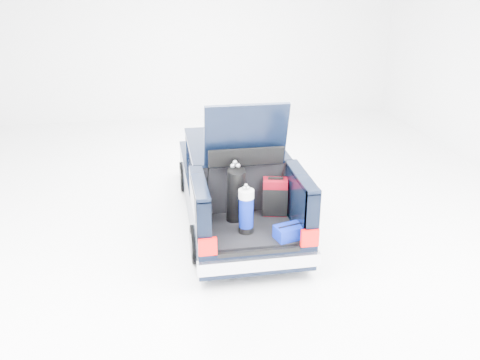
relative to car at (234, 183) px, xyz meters
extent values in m
plane|color=white|center=(0.00, -0.11, -0.67)|extent=(14.00, 14.00, 0.00)
cube|color=black|center=(0.00, 0.54, -0.17)|extent=(1.75, 3.00, 0.70)
cube|color=black|center=(0.00, 2.11, -0.27)|extent=(1.70, 0.30, 0.50)
cube|color=silver|center=(0.00, 2.25, -0.34)|extent=(1.72, 0.10, 0.22)
cube|color=black|center=(0.00, 0.04, 0.45)|extent=(1.55, 1.95, 0.54)
cube|color=black|center=(0.00, 0.04, 0.74)|extent=(1.62, 2.05, 0.06)
cube|color=black|center=(0.00, -1.61, -0.32)|extent=(1.75, 1.30, 0.40)
cube|color=black|center=(0.00, -1.59, -0.10)|extent=(1.32, 1.18, 0.05)
cube|color=black|center=(-0.78, -1.61, 0.30)|extent=(0.20, 1.30, 0.85)
cube|color=black|center=(0.78, -1.61, 0.30)|extent=(0.20, 1.30, 0.85)
cube|color=black|center=(-0.78, -1.61, 0.74)|extent=(0.20, 1.30, 0.06)
cube|color=black|center=(0.78, -1.61, 0.74)|extent=(0.20, 1.30, 0.06)
cube|color=black|center=(0.00, -0.99, 0.30)|extent=(1.36, 0.08, 0.84)
cube|color=silver|center=(0.00, -2.29, -0.29)|extent=(1.80, 0.12, 0.20)
cube|color=#BE0A08|center=(-0.74, -2.26, 0.05)|extent=(0.26, 0.07, 0.26)
cube|color=#BE0A08|center=(0.74, -2.26, 0.05)|extent=(0.26, 0.07, 0.26)
cube|color=black|center=(0.00, -2.25, -0.12)|extent=(1.20, 0.06, 0.06)
cube|color=black|center=(0.00, -1.16, 1.29)|extent=(1.28, 0.33, 1.03)
cube|color=black|center=(0.00, -1.12, 1.43)|extent=(0.95, 0.17, 0.54)
cylinder|color=black|center=(-0.82, 1.34, -0.36)|extent=(0.20, 0.62, 0.62)
cylinder|color=slate|center=(-0.82, 1.34, -0.36)|extent=(0.23, 0.36, 0.36)
cylinder|color=black|center=(0.82, 1.34, -0.36)|extent=(0.20, 0.62, 0.62)
cylinder|color=slate|center=(0.82, 1.34, -0.36)|extent=(0.23, 0.36, 0.36)
cylinder|color=black|center=(-0.82, -1.46, -0.36)|extent=(0.20, 0.62, 0.62)
cylinder|color=slate|center=(-0.82, -1.46, -0.36)|extent=(0.23, 0.36, 0.36)
cylinder|color=black|center=(0.82, -1.46, -0.36)|extent=(0.20, 0.62, 0.62)
cylinder|color=slate|center=(0.82, -1.46, -0.36)|extent=(0.23, 0.36, 0.36)
cube|color=#62030E|center=(0.47, -1.19, 0.23)|extent=(0.43, 0.32, 0.61)
cube|color=black|center=(0.47, -1.19, 0.55)|extent=(0.25, 0.10, 0.03)
cube|color=black|center=(0.47, -1.30, 0.17)|extent=(0.39, 0.10, 0.46)
cylinder|color=black|center=(-0.19, -1.34, 0.37)|extent=(0.31, 0.42, 0.92)
cube|color=white|center=(-0.19, -1.23, 0.41)|extent=(0.11, 0.03, 0.32)
sphere|color=#99999E|center=(-0.24, -1.32, 0.86)|extent=(0.07, 0.07, 0.07)
sphere|color=#99999E|center=(-0.16, -1.38, 0.88)|extent=(0.07, 0.07, 0.07)
cylinder|color=black|center=(-0.09, -1.71, -0.03)|extent=(0.24, 0.24, 0.09)
cylinder|color=navy|center=(-0.09, -1.71, 0.26)|extent=(0.22, 0.22, 0.49)
cylinder|color=white|center=(-0.09, -1.71, 0.56)|extent=(0.24, 0.24, 0.13)
sphere|color=#99999E|center=(-0.07, -1.69, 0.65)|extent=(0.06, 0.06, 0.06)
sphere|color=#99999E|center=(-0.09, -1.67, 0.68)|extent=(0.06, 0.06, 0.06)
cube|color=navy|center=(0.50, -2.01, 0.03)|extent=(0.47, 0.37, 0.20)
cylinder|color=black|center=(0.50, -2.01, 0.13)|extent=(0.35, 0.12, 0.02)
camera|label=1|loc=(-1.33, -8.40, 3.66)|focal=38.00mm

